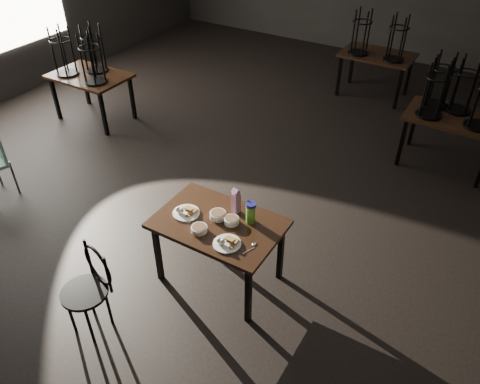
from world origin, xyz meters
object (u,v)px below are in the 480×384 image
Objects in this scene: main_table at (218,228)px; water_bottle at (251,212)px; juice_carton at (236,201)px; bentwood_chair at (90,284)px.

water_bottle reaches higher than main_table.
juice_carton is 1.23× the size of water_bottle.
bentwood_chair is at bearing -121.97° from main_table.
main_table is 5.43× the size of water_bottle.
juice_carton is at bearing 163.33° from water_bottle.
juice_carton is (0.06, 0.22, 0.20)m from main_table.
main_table is 0.36m from water_bottle.
water_bottle is 1.56m from bentwood_chair.
juice_carton is 0.21m from water_bottle.
water_bottle is 0.25× the size of bentwood_chair.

